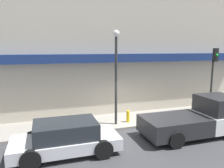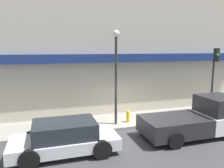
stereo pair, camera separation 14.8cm
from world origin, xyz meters
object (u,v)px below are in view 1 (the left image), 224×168
object	(u,v)px
pickup_truck	(198,119)
traffic_light	(213,70)
fire_hydrant	(128,116)
parked_car	(66,138)
street_lamp	(116,66)

from	to	relation	value
pickup_truck	traffic_light	bearing A→B (deg)	38.19
fire_hydrant	traffic_light	xyz separation A→B (m)	(5.46, -0.35, 2.49)
pickup_truck	traffic_light	distance (m)	4.05
parked_car	fire_hydrant	xyz separation A→B (m)	(3.74, 2.49, -0.20)
pickup_truck	street_lamp	xyz separation A→B (m)	(-3.53, 2.40, 2.53)
street_lamp	traffic_light	distance (m)	6.23
parked_car	traffic_light	xyz separation A→B (m)	(9.20, 2.15, 2.29)
parked_car	pickup_truck	bearing A→B (deg)	0.22
street_lamp	parked_car	bearing A→B (deg)	-141.24
pickup_truck	street_lamp	bearing A→B (deg)	145.44
street_lamp	traffic_light	bearing A→B (deg)	-2.30
pickup_truck	traffic_light	xyz separation A→B (m)	(2.69, 2.15, 2.14)
fire_hydrant	traffic_light	distance (m)	6.01
street_lamp	traffic_light	size ratio (longest dim) A/B	1.22
parked_car	fire_hydrant	size ratio (longest dim) A/B	6.12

